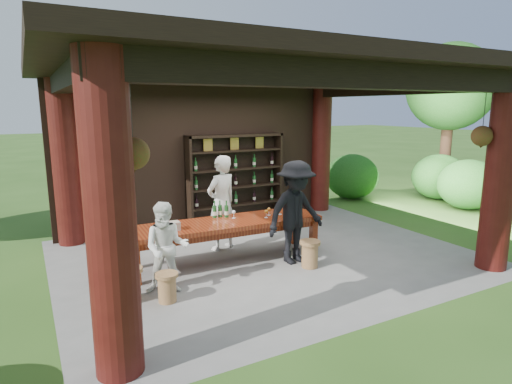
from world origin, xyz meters
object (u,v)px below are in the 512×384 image
wine_shelf (236,179)px  host (222,203)px  stool_far_left (130,284)px  guest_man (296,212)px  guest_woman (167,248)px  tasting_table (225,227)px  napkin_basket (172,226)px  stool_near_left (167,287)px  stool_near_right (310,253)px

wine_shelf → host: wine_shelf is taller
stool_far_left → guest_man: guest_man is taller
wine_shelf → guest_man: wine_shelf is taller
wine_shelf → guest_woman: size_ratio=1.74×
wine_shelf → stool_far_left: (-3.24, -3.21, -0.80)m
stool_far_left → guest_woman: size_ratio=0.36×
tasting_table → host: bearing=71.1°
guest_man → napkin_basket: size_ratio=7.08×
guest_woman → wine_shelf: bearing=71.4°
host → napkin_basket: (-1.24, -0.77, -0.11)m
stool_near_left → stool_near_right: stool_near_right is taller
tasting_table → stool_near_right: (1.17, -0.96, -0.38)m
stool_near_left → guest_woman: (0.11, 0.33, 0.47)m
napkin_basket → stool_near_right: bearing=-21.8°
tasting_table → guest_man: bearing=-29.9°
guest_man → tasting_table: bearing=142.5°
tasting_table → stool_far_left: size_ratio=7.13×
tasting_table → guest_woman: guest_woman is taller
stool_near_right → napkin_basket: bearing=158.2°
tasting_table → host: host is taller
wine_shelf → guest_man: size_ratio=1.31×
tasting_table → stool_near_left: size_ratio=8.33×
tasting_table → stool_near_right: bearing=-39.4°
host → guest_woman: bearing=25.4°
stool_near_left → napkin_basket: (0.41, 1.01, 0.59)m
stool_near_right → wine_shelf: bearing=86.8°
host → guest_woman: size_ratio=1.33×
guest_man → host: bearing=115.6°
stool_near_left → guest_man: guest_man is taller
guest_woman → guest_man: 2.41m
stool_near_right → stool_far_left: (-3.06, 0.13, 0.01)m
tasting_table → stool_far_left: 2.09m
stool_near_right → guest_man: 0.75m
wine_shelf → stool_near_left: 4.53m
stool_near_right → guest_man: guest_man is taller
wine_shelf → tasting_table: wine_shelf is taller
tasting_table → guest_man: (1.09, -0.62, 0.28)m
tasting_table → napkin_basket: (-1.01, -0.09, 0.18)m
stool_near_left → napkin_basket: napkin_basket is taller
wine_shelf → napkin_basket: 3.43m
stool_near_left → host: (1.65, 1.78, 0.70)m
guest_man → guest_woman: bearing=176.0°
tasting_table → stool_near_right: tasting_table is taller
napkin_basket → host: bearing=31.8°
guest_woman → napkin_basket: 0.75m
wine_shelf → guest_man: (-0.27, -3.00, -0.15)m
stool_near_left → stool_near_right: bearing=3.1°
stool_near_right → stool_far_left: 3.06m
tasting_table → host: size_ratio=1.93×
wine_shelf → stool_near_left: size_ratio=5.62×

